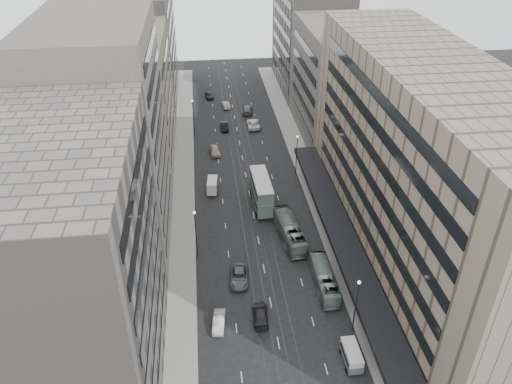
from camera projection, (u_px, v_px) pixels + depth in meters
name	position (u px, v px, depth m)	size (l,w,h in m)	color
ground	(272.00, 308.00, 66.97)	(220.00, 220.00, 0.00)	black
sidewalk_right	(305.00, 167.00, 99.64)	(4.00, 125.00, 0.15)	gray
sidewalk_left	(184.00, 174.00, 97.32)	(4.00, 125.00, 0.15)	gray
department_store	(421.00, 173.00, 67.83)	(19.20, 60.00, 30.00)	#786C57
building_right_mid	(338.00, 83.00, 106.42)	(15.00, 28.00, 24.00)	#524E47
building_right_far	(310.00, 36.00, 130.59)	(15.00, 32.00, 28.00)	slate
building_left_a	(74.00, 276.00, 50.18)	(15.00, 28.00, 30.00)	slate
building_left_b	(108.00, 140.00, 71.83)	(15.00, 26.00, 34.00)	#524E47
building_left_c	(130.00, 100.00, 96.94)	(15.00, 28.00, 25.00)	#6C6154
building_left_d	(142.00, 45.00, 123.91)	(15.00, 38.00, 28.00)	slate
lamp_right_near	(357.00, 300.00, 60.94)	(0.44, 0.44, 8.32)	#262628
lamp_right_far	(297.00, 150.00, 94.59)	(0.44, 0.44, 8.32)	#262628
lamp_left_near	(196.00, 229.00, 73.36)	(0.44, 0.44, 8.32)	#262628
lamp_left_far	(193.00, 113.00, 109.54)	(0.44, 0.44, 8.32)	#262628
bus_near	(324.00, 279.00, 69.74)	(2.36, 10.07, 2.81)	gray
bus_far	(290.00, 231.00, 78.93)	(2.69, 11.50, 3.20)	gray
double_decker	(261.00, 191.00, 86.50)	(3.34, 10.01, 5.43)	slate
vw_microbus	(352.00, 355.00, 58.78)	(1.96, 4.19, 2.25)	#505356
panel_van	(212.00, 185.00, 91.16)	(2.33, 4.16, 2.51)	silver
sedan_1	(219.00, 322.00, 63.94)	(1.47, 4.22, 1.39)	#B8B8B4
sedan_2	(239.00, 276.00, 71.16)	(2.55, 5.52, 1.53)	#565759
sedan_3	(261.00, 314.00, 65.01)	(1.99, 4.90, 1.42)	black
sedan_4	(215.00, 150.00, 104.09)	(1.95, 4.86, 1.66)	#A59789
sedan_5	(224.00, 126.00, 114.42)	(1.61, 4.62, 1.52)	black
sedan_6	(254.00, 124.00, 115.39)	(2.79, 6.05, 1.68)	white
sedan_7	(247.00, 109.00, 122.64)	(2.36, 5.80, 1.68)	#5C5C5E
sedan_8	(209.00, 95.00, 130.99)	(1.85, 4.59, 1.56)	#28282B
sedan_9	(226.00, 105.00, 125.41)	(1.52, 4.35, 1.43)	#BBAF9B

